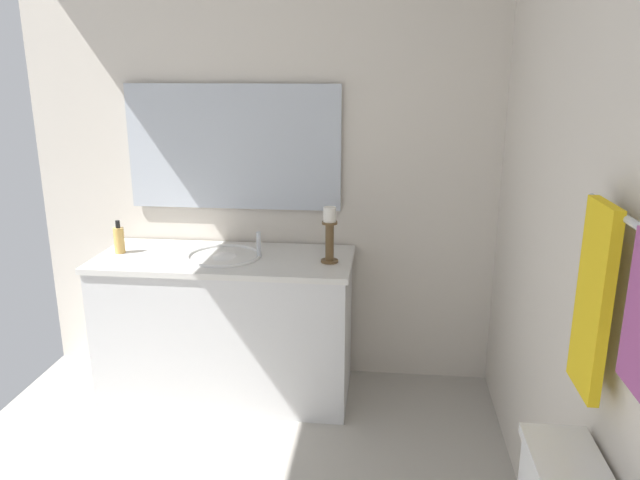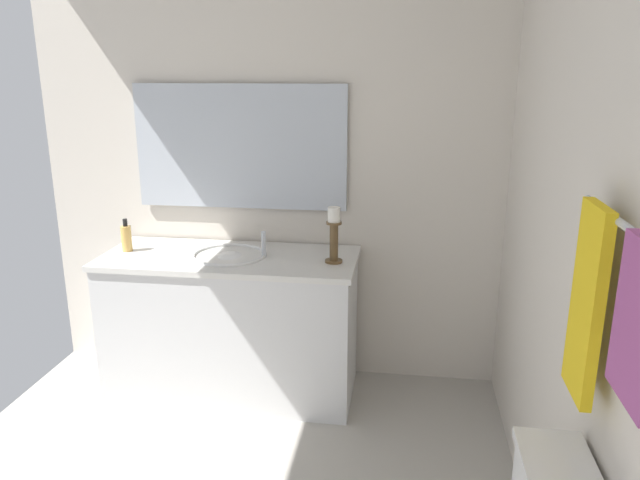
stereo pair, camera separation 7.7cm
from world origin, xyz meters
name	(u,v)px [view 2 (the right image)]	position (x,y,z in m)	size (l,w,h in m)	color
wall_back	(598,258)	(0.00, 1.32, 1.23)	(3.04, 0.04, 2.45)	silver
wall_left	(270,167)	(-1.52, 0.00, 1.23)	(0.04, 2.64, 2.45)	silver
vanity_cabinet	(232,324)	(-1.20, -0.16, 0.40)	(0.58, 1.37, 0.80)	silver
sink_basin	(230,262)	(-1.20, -0.16, 0.76)	(0.40, 0.40, 0.24)	white
mirror	(240,147)	(-1.48, -0.16, 1.34)	(0.02, 1.19, 0.69)	silver
candle_holder_tall	(334,233)	(-1.16, 0.41, 0.95)	(0.09, 0.09, 0.29)	brown
soap_bottle	(126,238)	(-1.20, -0.73, 0.87)	(0.06, 0.06, 0.18)	#E5B259
towel_bar	(630,230)	(0.38, 1.26, 1.40)	(0.02, 0.02, 0.68)	silver
towel_near_vanity	(587,303)	(0.20, 1.24, 1.16)	(0.20, 0.03, 0.53)	yellow
towel_center	(640,324)	(0.55, 1.24, 1.25)	(0.21, 0.03, 0.35)	#A54C8C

